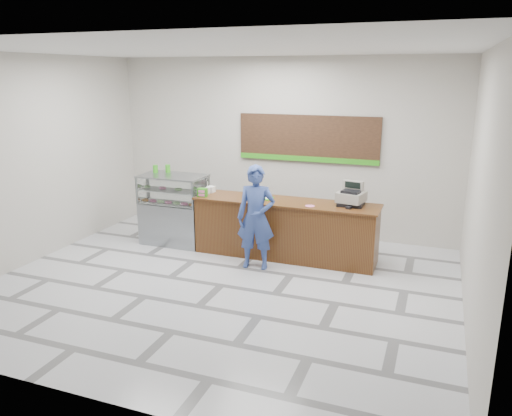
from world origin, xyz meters
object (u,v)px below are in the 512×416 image
at_px(sales_counter, 285,229).
at_px(display_case, 174,209).
at_px(customer, 256,217).
at_px(cash_register, 351,196).
at_px(serving_tray, 263,198).

xyz_separation_m(sales_counter, display_case, (-2.22, -0.00, 0.16)).
bearing_deg(display_case, sales_counter, 0.01).
bearing_deg(customer, cash_register, 19.19).
relative_size(sales_counter, display_case, 2.45).
relative_size(sales_counter, cash_register, 6.43).
bearing_deg(serving_tray, display_case, -171.51).
bearing_deg(display_case, cash_register, 2.17).
relative_size(display_case, serving_tray, 3.72).
distance_m(sales_counter, cash_register, 1.30).
bearing_deg(display_case, customer, -18.41).
bearing_deg(serving_tray, customer, -72.90).
distance_m(sales_counter, serving_tray, 0.68).
distance_m(sales_counter, display_case, 2.23).
relative_size(serving_tray, customer, 0.21).
height_order(sales_counter, serving_tray, serving_tray).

